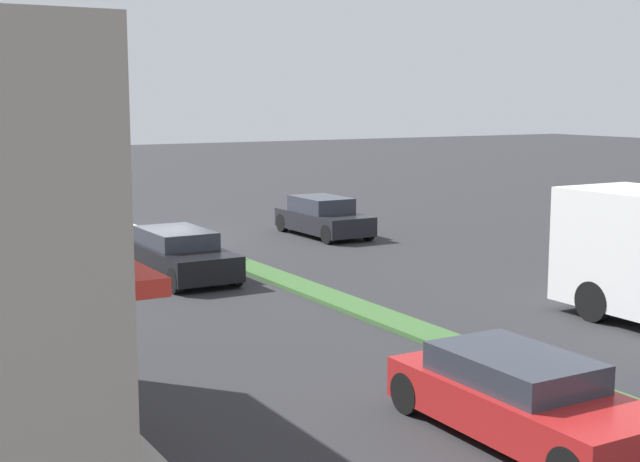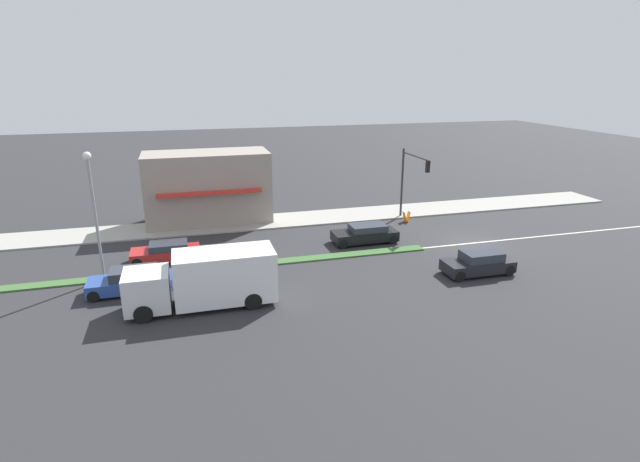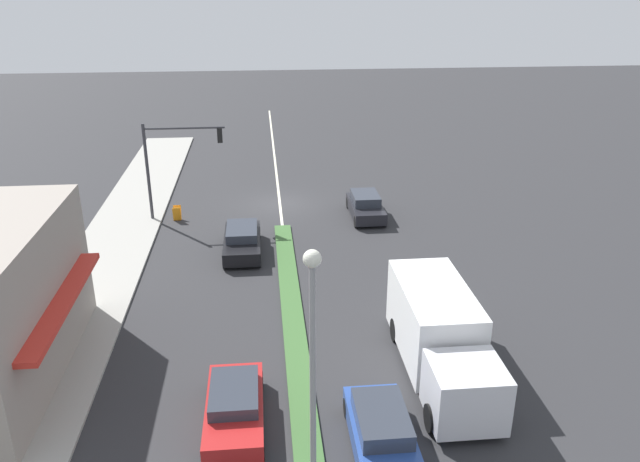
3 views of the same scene
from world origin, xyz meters
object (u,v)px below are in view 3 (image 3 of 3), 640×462
at_px(traffic_signal_main, 172,155).
at_px(coupe_blue, 382,434).
at_px(pedestrian, 43,297).
at_px(hatchback_red, 235,407).
at_px(delivery_truck, 440,335).
at_px(warning_aframe_sign, 177,213).
at_px(suv_black, 242,240).
at_px(sedan_dark, 366,206).
at_px(street_lamp, 313,351).

bearing_deg(traffic_signal_main, coupe_blue, 112.16).
height_order(pedestrian, hatchback_red, pedestrian).
bearing_deg(delivery_truck, warning_aframe_sign, -55.75).
xyz_separation_m(coupe_blue, suv_black, (4.40, -15.29, -0.01)).
bearing_deg(pedestrian, sedan_dark, -145.15).
xyz_separation_m(hatchback_red, sedan_dark, (-7.20, -18.02, 0.06)).
distance_m(pedestrian, hatchback_red, 10.94).
xyz_separation_m(delivery_truck, suv_black, (7.20, -11.32, -0.83)).
height_order(warning_aframe_sign, suv_black, suv_black).
distance_m(hatchback_red, suv_black, 13.51).
distance_m(traffic_signal_main, sedan_dark, 11.60).
xyz_separation_m(hatchback_red, suv_black, (-0.00, -13.51, 0.04)).
relative_size(delivery_truck, sedan_dark, 1.80).
bearing_deg(hatchback_red, delivery_truck, -163.11).
xyz_separation_m(traffic_signal_main, sedan_dark, (-11.12, 0.64, -3.24)).
relative_size(hatchback_red, sedan_dark, 1.02).
xyz_separation_m(street_lamp, delivery_truck, (-5.00, -5.67, -3.31)).
distance_m(pedestrian, sedan_dark, 18.59).
bearing_deg(warning_aframe_sign, sedan_dark, 177.55).
xyz_separation_m(traffic_signal_main, warning_aframe_sign, (-0.02, 0.16, -3.47)).
bearing_deg(coupe_blue, sedan_dark, -98.05).
height_order(delivery_truck, suv_black, delivery_truck).
relative_size(pedestrian, hatchback_red, 0.40).
bearing_deg(delivery_truck, hatchback_red, 16.89).
xyz_separation_m(warning_aframe_sign, suv_black, (-3.90, 4.98, 0.21)).
bearing_deg(street_lamp, suv_black, -82.62).
distance_m(street_lamp, delivery_truck, 8.25).
xyz_separation_m(pedestrian, suv_black, (-8.06, -6.12, -0.38)).
bearing_deg(hatchback_red, suv_black, -90.00).
distance_m(warning_aframe_sign, sedan_dark, 11.11).
bearing_deg(warning_aframe_sign, delivery_truck, 124.25).
bearing_deg(hatchback_red, street_lamp, 122.27).
relative_size(delivery_truck, hatchback_red, 1.76).
bearing_deg(hatchback_red, pedestrian, -42.54).
bearing_deg(coupe_blue, warning_aframe_sign, -67.73).
xyz_separation_m(pedestrian, sedan_dark, (-15.26, -10.62, -0.36)).
xyz_separation_m(street_lamp, warning_aframe_sign, (6.10, -21.97, -4.35)).
distance_m(pedestrian, suv_black, 10.12).
distance_m(street_lamp, coupe_blue, 4.98).
height_order(traffic_signal_main, pedestrian, traffic_signal_main).
bearing_deg(sedan_dark, coupe_blue, 81.95).
distance_m(sedan_dark, suv_black, 8.49).
xyz_separation_m(traffic_signal_main, coupe_blue, (-8.32, 20.44, -3.25)).
relative_size(street_lamp, sedan_dark, 1.77).
bearing_deg(pedestrian, traffic_signal_main, -110.14).
height_order(street_lamp, warning_aframe_sign, street_lamp).
bearing_deg(traffic_signal_main, sedan_dark, 176.71).
distance_m(traffic_signal_main, street_lamp, 22.99).
relative_size(coupe_blue, sedan_dark, 1.06).
bearing_deg(street_lamp, warning_aframe_sign, -74.49).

